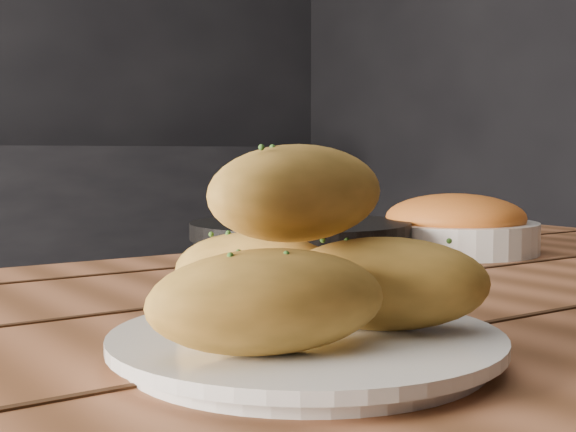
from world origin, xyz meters
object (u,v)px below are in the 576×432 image
object	(u,v)px
table	(389,421)
plate	(306,346)
bread_rolls	(303,264)
skillet	(302,239)
bowl	(455,227)

from	to	relation	value
table	plate	xyz separation A→B (m)	(-0.17, -0.11, 0.11)
bread_rolls	skillet	xyz separation A→B (m)	(0.29, 0.40, -0.04)
skillet	bowl	distance (m)	0.21
bread_rolls	skillet	distance (m)	0.50
bread_rolls	skillet	world-z (taller)	bread_rolls
bowl	bread_rolls	bearing A→B (deg)	-145.64
skillet	plate	bearing A→B (deg)	-125.52
table	bowl	xyz separation A→B (m)	(0.32, 0.22, 0.14)
table	plate	bearing A→B (deg)	-147.12
bread_rolls	bowl	distance (m)	0.59
plate	bowl	xyz separation A→B (m)	(0.48, 0.33, 0.02)
table	bread_rolls	size ratio (longest dim) A/B	6.15
table	bread_rolls	xyz separation A→B (m)	(-0.17, -0.11, 0.17)
table	bread_rolls	world-z (taller)	bread_rolls
bowl	plate	bearing A→B (deg)	-145.61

